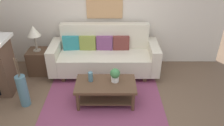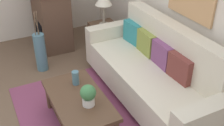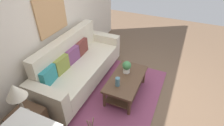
{
  "view_description": "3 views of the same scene",
  "coord_description": "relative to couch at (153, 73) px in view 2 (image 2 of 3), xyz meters",
  "views": [
    {
      "loc": [
        0.17,
        -2.89,
        2.73
      ],
      "look_at": [
        0.15,
        0.68,
        0.67
      ],
      "focal_mm": 35.12,
      "sensor_mm": 36.0,
      "label": 1
    },
    {
      "loc": [
        2.54,
        -0.43,
        2.47
      ],
      "look_at": [
        -0.12,
        0.9,
        0.67
      ],
      "focal_mm": 44.88,
      "sensor_mm": 36.0,
      "label": 2
    },
    {
      "loc": [
        -2.54,
        -0.46,
        2.71
      ],
      "look_at": [
        0.18,
        0.74,
        0.6
      ],
      "focal_mm": 28.54,
      "sensor_mm": 36.0,
      "label": 3
    }
  ],
  "objects": [
    {
      "name": "wall_back",
      "position": [
        0.0,
        0.54,
        0.92
      ],
      "size": [
        5.57,
        0.1,
        2.7
      ],
      "primitive_type": "cube",
      "color": "beige",
      "rests_on": "ground_plane"
    },
    {
      "name": "area_rug",
      "position": [
        0.0,
        -0.95,
        -0.43
      ],
      "size": [
        2.23,
        1.61,
        0.01
      ],
      "primitive_type": "cube",
      "color": "#843D5B",
      "rests_on": "ground_plane"
    },
    {
      "name": "couch",
      "position": [
        0.0,
        0.0,
        0.0
      ],
      "size": [
        2.36,
        0.84,
        1.08
      ],
      "color": "beige",
      "rests_on": "ground_plane"
    },
    {
      "name": "throw_pillow_teal",
      "position": [
        -0.75,
        0.12,
        0.25
      ],
      "size": [
        0.37,
        0.16,
        0.32
      ],
      "primitive_type": "cube",
      "rotation": [
        0.0,
        0.0,
        0.1
      ],
      "color": "teal",
      "rests_on": "couch"
    },
    {
      "name": "throw_pillow_olive",
      "position": [
        -0.37,
        0.12,
        0.25
      ],
      "size": [
        0.36,
        0.13,
        0.32
      ],
      "primitive_type": "cube",
      "rotation": [
        0.0,
        0.0,
        -0.03
      ],
      "color": "olive",
      "rests_on": "couch"
    },
    {
      "name": "throw_pillow_plum",
      "position": [
        0.0,
        0.12,
        0.25
      ],
      "size": [
        0.37,
        0.14,
        0.32
      ],
      "primitive_type": "cube",
      "rotation": [
        0.0,
        0.0,
        -0.05
      ],
      "color": "#7A4270",
      "rests_on": "couch"
    },
    {
      "name": "throw_pillow_maroon",
      "position": [
        0.37,
        0.12,
        0.25
      ],
      "size": [
        0.36,
        0.13,
        0.32
      ],
      "primitive_type": "cube",
      "rotation": [
        0.0,
        0.0,
        0.04
      ],
      "color": "brown",
      "rests_on": "couch"
    },
    {
      "name": "coffee_table",
      "position": [
        0.05,
        -1.08,
        -0.12
      ],
      "size": [
        1.1,
        0.6,
        0.43
      ],
      "color": "#513826",
      "rests_on": "ground_plane"
    },
    {
      "name": "tabletop_vase",
      "position": [
        -0.22,
        -1.0,
        0.09
      ],
      "size": [
        0.09,
        0.09,
        0.18
      ],
      "primitive_type": "cylinder",
      "color": "slate",
      "rests_on": "coffee_table"
    },
    {
      "name": "potted_plant_tabletop",
      "position": [
        0.22,
        -1.02,
        0.14
      ],
      "size": [
        0.18,
        0.18,
        0.26
      ],
      "color": "white",
      "rests_on": "coffee_table"
    },
    {
      "name": "side_table",
      "position": [
        -1.48,
        -0.02,
        -0.15
      ],
      "size": [
        0.44,
        0.44,
        0.56
      ],
      "primitive_type": "cube",
      "color": "#513826",
      "rests_on": "ground_plane"
    },
    {
      "name": "table_lamp",
      "position": [
        -1.48,
        -0.02,
        0.56
      ],
      "size": [
        0.28,
        0.28,
        0.57
      ],
      "color": "gray",
      "rests_on": "side_table"
    },
    {
      "name": "fireplace",
      "position": [
        -2.23,
        -0.73,
        0.15
      ],
      "size": [
        1.02,
        0.58,
        1.16
      ],
      "color": "brown",
      "rests_on": "ground_plane"
    },
    {
      "name": "floor_vase",
      "position": [
        -1.44,
        -1.16,
        -0.12
      ],
      "size": [
        0.18,
        0.18,
        0.63
      ],
      "primitive_type": "cylinder",
      "color": "slate",
      "rests_on": "ground_plane"
    },
    {
      "name": "floor_vase_branch_a",
      "position": [
        -1.42,
        -1.16,
        0.37
      ],
      "size": [
        0.04,
        0.05,
        0.36
      ],
      "primitive_type": "cylinder",
      "rotation": [
        0.11,
        0.09,
        0.0
      ],
      "color": "brown",
      "rests_on": "floor_vase"
    },
    {
      "name": "floor_vase_branch_b",
      "position": [
        -1.45,
        -1.14,
        0.37
      ],
      "size": [
        0.05,
        0.04,
        0.36
      ],
      "primitive_type": "cylinder",
      "rotation": [
        -0.07,
        -0.1,
        0.0
      ],
      "color": "brown",
      "rests_on": "floor_vase"
    },
    {
      "name": "floor_vase_branch_c",
      "position": [
        -1.45,
        -1.17,
        0.37
      ],
      "size": [
        0.04,
        0.04,
        0.36
      ],
      "primitive_type": "cylinder",
      "rotation": [
        -0.09,
        -0.09,
        0.0
      ],
      "color": "brown",
      "rests_on": "floor_vase"
    }
  ]
}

